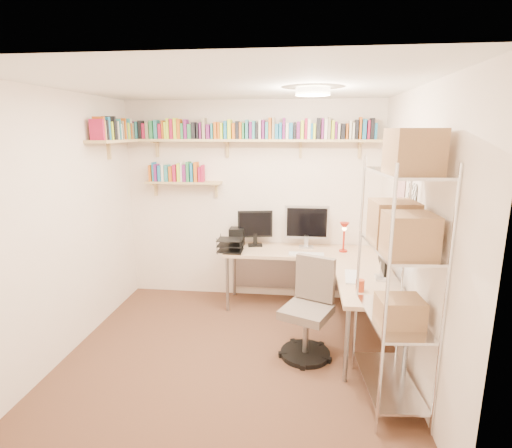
{
  "coord_description": "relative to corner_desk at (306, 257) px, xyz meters",
  "views": [
    {
      "loc": [
        0.62,
        -3.46,
        2.13
      ],
      "look_at": [
        0.16,
        0.55,
        1.19
      ],
      "focal_mm": 28.0,
      "sensor_mm": 36.0,
      "label": 1
    }
  ],
  "objects": [
    {
      "name": "corner_desk",
      "position": [
        0.0,
        0.0,
        0.0
      ],
      "size": [
        1.92,
        1.85,
        1.25
      ],
      "color": "#DAB48D",
      "rests_on": "ground"
    },
    {
      "name": "room_shell",
      "position": [
        -0.69,
        -0.96,
        0.84
      ],
      "size": [
        3.24,
        3.04,
        2.52
      ],
      "color": "beige",
      "rests_on": "ground"
    },
    {
      "name": "wire_rack",
      "position": [
        0.67,
        -1.49,
        0.69
      ],
      "size": [
        0.48,
        0.87,
        2.15
      ],
      "rotation": [
        0.0,
        0.0,
        0.09
      ],
      "color": "silver",
      "rests_on": "ground"
    },
    {
      "name": "wall_shelves",
      "position": [
        -1.11,
        0.34,
        1.31
      ],
      "size": [
        3.12,
        1.09,
        0.8
      ],
      "color": "#D9B67A",
      "rests_on": "ground"
    },
    {
      "name": "office_chair",
      "position": [
        0.03,
        -0.86,
        -0.31
      ],
      "size": [
        0.56,
        0.56,
        0.96
      ],
      "rotation": [
        0.0,
        0.0,
        -0.41
      ],
      "color": "black",
      "rests_on": "ground"
    },
    {
      "name": "ground",
      "position": [
        -0.7,
        -0.96,
        -0.71
      ],
      "size": [
        3.2,
        3.2,
        0.0
      ],
      "primitive_type": "plane",
      "color": "#4D3621",
      "rests_on": "ground"
    }
  ]
}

